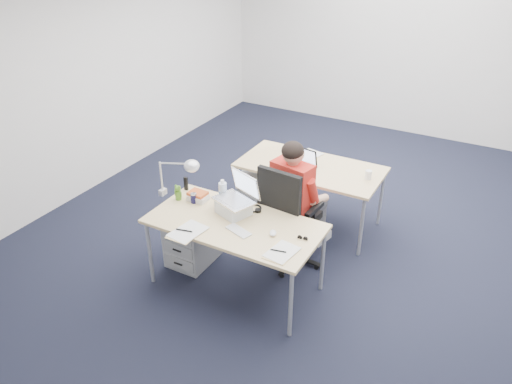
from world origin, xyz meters
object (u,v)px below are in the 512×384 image
drawer_pedestal_far (261,191)px  water_bottle (223,192)px  computer_mouse (273,233)px  sunglasses (303,238)px  desk_near (235,227)px  dark_laptop (298,159)px  silver_laptop (233,196)px  headphones (254,208)px  bear_figurine (178,192)px  far_cup (368,175)px  drawer_pedestal_near (192,238)px  seated_person (299,198)px  wireless_keyboard (239,231)px  can_koozie (194,198)px  office_chair (288,234)px  cordless_phone (186,184)px  book_stack (198,196)px  desk_far (310,170)px  desk_lamp (173,176)px

drawer_pedestal_far → water_bottle: size_ratio=2.13×
computer_mouse → sunglasses: computer_mouse is taller
desk_near → dark_laptop: bearing=87.7°
silver_laptop → headphones: bearing=72.6°
drawer_pedestal_far → desk_near: bearing=-71.3°
bear_figurine → far_cup: size_ratio=1.62×
water_bottle → drawer_pedestal_near: bearing=-162.5°
seated_person → water_bottle: bearing=-123.4°
wireless_keyboard → can_koozie: size_ratio=2.49×
office_chair → cordless_phone: size_ratio=7.80×
seated_person → book_stack: bearing=-131.0°
desk_near → water_bottle: water_bottle is taller
book_stack → computer_mouse: bearing=-11.3°
desk_near → wireless_keyboard: wireless_keyboard is taller
office_chair → cordless_phone: office_chair is taller
silver_laptop → wireless_keyboard: size_ratio=1.53×
wireless_keyboard → computer_mouse: computer_mouse is taller
desk_near → book_stack: 0.56m
cordless_phone → wireless_keyboard: bearing=-25.7°
water_bottle → bear_figurine: size_ratio=1.60×
drawer_pedestal_far → book_stack: (-0.07, -1.18, 0.50)m
desk_near → computer_mouse: size_ratio=16.26×
drawer_pedestal_far → cordless_phone: cordless_phone is taller
desk_far → water_bottle: size_ratio=6.20×
dark_laptop → far_cup: dark_laptop is taller
office_chair → desk_far: bearing=103.8°
office_chair → seated_person: size_ratio=0.85×
sunglasses → dark_laptop: size_ratio=0.30×
silver_laptop → can_koozie: 0.47m
silver_laptop → headphones: silver_laptop is taller
bear_figurine → sunglasses: (1.36, -0.04, -0.07)m
book_stack → can_koozie: bearing=-96.7°
wireless_keyboard → headphones: bearing=117.6°
dark_laptop → drawer_pedestal_near: bearing=-110.1°
seated_person → headphones: 0.57m
desk_far → wireless_keyboard: bearing=-91.2°
can_koozie → book_stack: (0.01, 0.06, -0.01)m
seated_person → desk_lamp: size_ratio=2.70×
drawer_pedestal_far → silver_laptop: 1.43m
can_koozie → water_bottle: 0.30m
drawer_pedestal_near → computer_mouse: (1.00, -0.14, 0.47)m
desk_near → bear_figurine: size_ratio=9.95×
computer_mouse → dark_laptop: dark_laptop is taller
office_chair → far_cup: 1.07m
drawer_pedestal_far → silver_laptop: (0.37, -1.22, 0.65)m
drawer_pedestal_near → drawer_pedestal_far: bearing=83.4°
office_chair → sunglasses: size_ratio=11.49×
desk_far → office_chair: (0.12, -0.79, -0.36)m
wireless_keyboard → computer_mouse: size_ratio=2.54×
sunglasses → drawer_pedestal_far: bearing=125.3°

